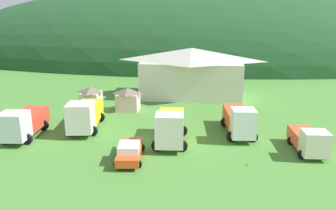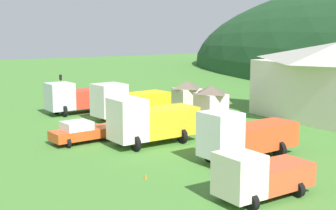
# 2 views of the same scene
# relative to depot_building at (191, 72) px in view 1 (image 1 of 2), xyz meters

# --- Properties ---
(ground_plane) EXTENTS (200.00, 200.00, 0.00)m
(ground_plane) POSITION_rel_depot_building_xyz_m (-3.01, -18.69, -3.74)
(ground_plane) COLOR #477F33
(forested_hill_backdrop) EXTENTS (142.22, 60.00, 38.48)m
(forested_hill_backdrop) POSITION_rel_depot_building_xyz_m (-3.01, 43.32, -3.74)
(forested_hill_backdrop) COLOR #1E4723
(forested_hill_backdrop) RESTS_ON ground
(depot_building) EXTENTS (15.72, 8.97, 7.26)m
(depot_building) POSITION_rel_depot_building_xyz_m (0.00, 0.00, 0.00)
(depot_building) COLOR silver
(depot_building) RESTS_ON ground
(play_shed_cream) EXTENTS (2.59, 2.68, 2.90)m
(play_shed_cream) POSITION_rel_depot_building_xyz_m (-12.83, -8.04, -2.25)
(play_shed_cream) COLOR beige
(play_shed_cream) RESTS_ON ground
(play_shed_pink) EXTENTS (3.01, 2.46, 3.03)m
(play_shed_pink) POSITION_rel_depot_building_xyz_m (-7.71, -8.62, -2.18)
(play_shed_pink) COLOR beige
(play_shed_pink) RESTS_ON ground
(tow_truck_silver) EXTENTS (3.56, 6.96, 3.19)m
(tow_truck_silver) POSITION_rel_depot_building_xyz_m (-15.99, -19.20, -2.11)
(tow_truck_silver) COLOR silver
(tow_truck_silver) RESTS_ON ground
(flatbed_truck_yellow) EXTENTS (3.94, 7.88, 3.49)m
(flatbed_truck_yellow) POSITION_rel_depot_building_xyz_m (-10.62, -16.22, -2.01)
(flatbed_truck_yellow) COLOR silver
(flatbed_truck_yellow) RESTS_ON ground
(heavy_rig_striped) EXTENTS (3.58, 6.82, 3.58)m
(heavy_rig_striped) POSITION_rel_depot_building_xyz_m (-1.05, -19.01, -1.96)
(heavy_rig_striped) COLOR silver
(heavy_rig_striped) RESTS_ON ground
(heavy_rig_white) EXTENTS (3.46, 7.44, 3.37)m
(heavy_rig_white) POSITION_rel_depot_building_xyz_m (5.71, -15.80, -2.12)
(heavy_rig_white) COLOR white
(heavy_rig_white) RESTS_ON ground
(light_truck_cream) EXTENTS (2.81, 5.44, 2.55)m
(light_truck_cream) POSITION_rel_depot_building_xyz_m (11.59, -19.74, -2.50)
(light_truck_cream) COLOR beige
(light_truck_cream) RESTS_ON ground
(service_pickup_orange) EXTENTS (2.72, 5.22, 1.66)m
(service_pickup_orange) POSITION_rel_depot_building_xyz_m (-4.12, -23.05, -2.92)
(service_pickup_orange) COLOR #DC4D1D
(service_pickup_orange) RESTS_ON ground
(traffic_cone_near_pickup) EXTENTS (0.36, 0.36, 0.60)m
(traffic_cone_near_pickup) POSITION_rel_depot_building_xyz_m (5.88, -23.07, -3.74)
(traffic_cone_near_pickup) COLOR orange
(traffic_cone_near_pickup) RESTS_ON ground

